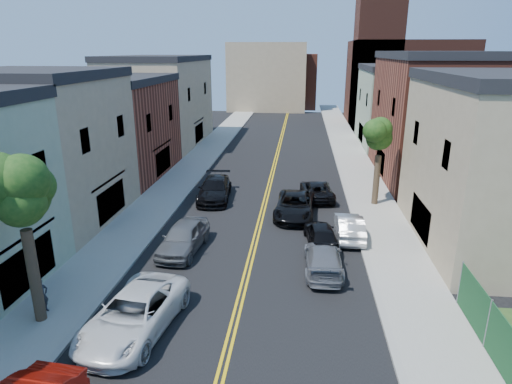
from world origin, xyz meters
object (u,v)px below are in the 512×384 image
(grey_car_left, at_px, (183,237))
(pedestrian_left, at_px, (42,296))
(black_car_left, at_px, (215,189))
(white_pickup, at_px, (134,314))
(grey_car_right, at_px, (323,259))
(black_car_right, at_px, (321,234))
(black_suv_lane, at_px, (295,205))
(silver_car_right, at_px, (349,227))
(dark_car_right_far, at_px, (317,190))

(grey_car_left, distance_m, pedestrian_left, 7.93)
(black_car_left, bearing_deg, white_pickup, -94.37)
(grey_car_left, distance_m, black_car_left, 8.97)
(white_pickup, distance_m, grey_car_right, 9.59)
(black_car_left, relative_size, grey_car_right, 1.19)
(black_car_right, bearing_deg, white_pickup, 42.37)
(white_pickup, height_order, black_car_left, white_pickup)
(black_suv_lane, bearing_deg, grey_car_left, -131.59)
(grey_car_left, xyz_separation_m, silver_car_right, (9.30, 2.80, -0.11))
(white_pickup, distance_m, silver_car_right, 13.81)
(black_car_right, xyz_separation_m, dark_car_right_far, (0.00, 8.35, -0.02))
(black_suv_lane, bearing_deg, black_car_right, -67.47)
(silver_car_right, relative_size, black_suv_lane, 0.78)
(black_car_left, xyz_separation_m, dark_car_right_far, (7.60, 0.96, -0.14))
(grey_car_left, height_order, black_car_right, grey_car_left)
(black_car_right, distance_m, pedestrian_left, 14.45)
(black_car_right, bearing_deg, grey_car_left, 4.43)
(grey_car_left, bearing_deg, grey_car_right, -6.50)
(grey_car_left, relative_size, pedestrian_left, 3.16)
(dark_car_right_far, bearing_deg, black_car_left, 1.33)
(silver_car_right, xyz_separation_m, pedestrian_left, (-13.55, -9.50, 0.21))
(silver_car_right, bearing_deg, dark_car_right_far, -77.10)
(grey_car_left, xyz_separation_m, dark_car_right_far, (7.60, 9.93, -0.15))
(grey_car_left, height_order, silver_car_right, grey_car_left)
(black_car_right, bearing_deg, silver_car_right, -151.51)
(black_car_left, height_order, dark_car_right_far, black_car_left)
(pedestrian_left, bearing_deg, dark_car_right_far, -13.09)
(black_car_right, relative_size, dark_car_right_far, 0.84)
(grey_car_left, distance_m, grey_car_right, 7.76)
(dark_car_right_far, bearing_deg, black_car_right, 84.12)
(white_pickup, bearing_deg, grey_car_right, 45.32)
(white_pickup, height_order, grey_car_right, white_pickup)
(grey_car_right, height_order, pedestrian_left, pedestrian_left)
(grey_car_left, relative_size, black_suv_lane, 0.88)
(black_car_right, bearing_deg, black_car_left, -51.50)
(pedestrian_left, bearing_deg, black_car_right, -32.68)
(white_pickup, height_order, dark_car_right_far, white_pickup)
(dark_car_right_far, height_order, pedestrian_left, pedestrian_left)
(grey_car_right, distance_m, black_car_right, 3.14)
(black_car_right, height_order, dark_car_right_far, black_car_right)
(black_car_right, relative_size, silver_car_right, 0.94)
(white_pickup, relative_size, black_suv_lane, 1.06)
(dark_car_right_far, relative_size, black_suv_lane, 0.87)
(silver_car_right, height_order, black_suv_lane, black_suv_lane)
(grey_car_left, bearing_deg, black_car_left, 95.13)
(black_car_left, relative_size, black_car_right, 1.37)
(grey_car_left, relative_size, grey_car_right, 1.04)
(silver_car_right, bearing_deg, white_pickup, 47.07)
(silver_car_right, relative_size, pedestrian_left, 2.81)
(grey_car_left, height_order, grey_car_right, grey_car_left)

